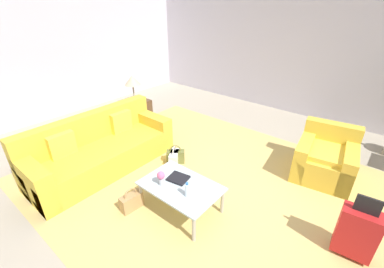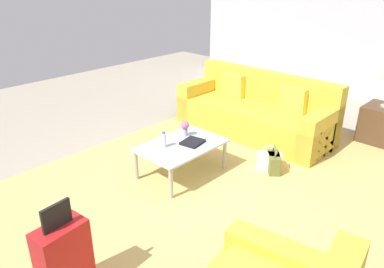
{
  "view_description": "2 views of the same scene",
  "coord_description": "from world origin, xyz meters",
  "px_view_note": "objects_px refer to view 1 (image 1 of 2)",
  "views": [
    {
      "loc": [
        1.48,
        -2.52,
        2.65
      ],
      "look_at": [
        -0.8,
        0.22,
        0.78
      ],
      "focal_mm": 24.0,
      "sensor_mm": 36.0,
      "label": 1
    },
    {
      "loc": [
        2.57,
        2.48,
        2.41
      ],
      "look_at": [
        0.11,
        0.16,
        0.92
      ],
      "focal_mm": 35.0,
      "sensor_mm": 36.0,
      "label": 2
    }
  ],
  "objects_px": {
    "table_lamp": "(132,81)",
    "handbag_white": "(174,158)",
    "coffee_table_book": "(178,178)",
    "flower_vase": "(161,177)",
    "water_bottle": "(187,190)",
    "armchair": "(325,159)",
    "side_table": "(136,111)",
    "suitcase_red": "(357,232)",
    "handbag_tan": "(132,201)",
    "couch": "(100,151)",
    "handbag_olive": "(176,156)",
    "coffee_table": "(181,188)"
  },
  "relations": [
    {
      "from": "table_lamp",
      "to": "handbag_white",
      "type": "distance_m",
      "value": 2.27
    },
    {
      "from": "coffee_table_book",
      "to": "flower_vase",
      "type": "bearing_deg",
      "value": -123.52
    },
    {
      "from": "water_bottle",
      "to": "handbag_white",
      "type": "height_order",
      "value": "water_bottle"
    },
    {
      "from": "armchair",
      "to": "side_table",
      "type": "distance_m",
      "value": 4.14
    },
    {
      "from": "water_bottle",
      "to": "suitcase_red",
      "type": "distance_m",
      "value": 1.98
    },
    {
      "from": "handbag_tan",
      "to": "suitcase_red",
      "type": "bearing_deg",
      "value": 24.27
    },
    {
      "from": "coffee_table_book",
      "to": "handbag_white",
      "type": "relative_size",
      "value": 0.75
    },
    {
      "from": "handbag_white",
      "to": "armchair",
      "type": "bearing_deg",
      "value": 33.35
    },
    {
      "from": "flower_vase",
      "to": "handbag_tan",
      "type": "xyz_separation_m",
      "value": [
        -0.32,
        -0.3,
        -0.41
      ]
    },
    {
      "from": "flower_vase",
      "to": "couch",
      "type": "bearing_deg",
      "value": 178.19
    },
    {
      "from": "handbag_olive",
      "to": "coffee_table",
      "type": "bearing_deg",
      "value": -43.31
    },
    {
      "from": "coffee_table",
      "to": "table_lamp",
      "type": "bearing_deg",
      "value": 151.82
    },
    {
      "from": "coffee_table",
      "to": "handbag_olive",
      "type": "xyz_separation_m",
      "value": [
        -0.87,
        0.82,
        -0.24
      ]
    },
    {
      "from": "handbag_white",
      "to": "couch",
      "type": "bearing_deg",
      "value": -137.91
    },
    {
      "from": "handbag_olive",
      "to": "handbag_white",
      "type": "bearing_deg",
      "value": -73.48
    },
    {
      "from": "couch",
      "to": "handbag_tan",
      "type": "relative_size",
      "value": 6.92
    },
    {
      "from": "table_lamp",
      "to": "handbag_tan",
      "type": "distance_m",
      "value": 3.11
    },
    {
      "from": "couch",
      "to": "handbag_olive",
      "type": "xyz_separation_m",
      "value": [
        0.94,
        0.92,
        -0.19
      ]
    },
    {
      "from": "coffee_table",
      "to": "side_table",
      "type": "bearing_deg",
      "value": 151.82
    },
    {
      "from": "side_table",
      "to": "coffee_table_book",
      "type": "bearing_deg",
      "value": -27.92
    },
    {
      "from": "coffee_table",
      "to": "table_lamp",
      "type": "height_order",
      "value": "table_lamp"
    },
    {
      "from": "coffee_table",
      "to": "coffee_table_book",
      "type": "bearing_deg",
      "value": 146.31
    },
    {
      "from": "couch",
      "to": "table_lamp",
      "type": "bearing_deg",
      "value": 122.0
    },
    {
      "from": "couch",
      "to": "suitcase_red",
      "type": "height_order",
      "value": "couch"
    },
    {
      "from": "suitcase_red",
      "to": "handbag_white",
      "type": "relative_size",
      "value": 2.37
    },
    {
      "from": "side_table",
      "to": "table_lamp",
      "type": "height_order",
      "value": "table_lamp"
    },
    {
      "from": "side_table",
      "to": "handbag_olive",
      "type": "distance_m",
      "value": 2.06
    },
    {
      "from": "side_table",
      "to": "handbag_white",
      "type": "height_order",
      "value": "side_table"
    },
    {
      "from": "coffee_table_book",
      "to": "handbag_olive",
      "type": "xyz_separation_m",
      "value": [
        -0.75,
        0.74,
        -0.3
      ]
    },
    {
      "from": "coffee_table",
      "to": "coffee_table_book",
      "type": "distance_m",
      "value": 0.16
    },
    {
      "from": "side_table",
      "to": "armchair",
      "type": "bearing_deg",
      "value": 9.26
    },
    {
      "from": "couch",
      "to": "coffee_table_book",
      "type": "height_order",
      "value": "couch"
    },
    {
      "from": "flower_vase",
      "to": "suitcase_red",
      "type": "xyz_separation_m",
      "value": [
        2.22,
        0.85,
        -0.18
      ]
    },
    {
      "from": "handbag_white",
      "to": "handbag_tan",
      "type": "xyz_separation_m",
      "value": [
        0.31,
        -1.21,
        0.0
      ]
    },
    {
      "from": "flower_vase",
      "to": "coffee_table",
      "type": "bearing_deg",
      "value": 34.29
    },
    {
      "from": "armchair",
      "to": "suitcase_red",
      "type": "relative_size",
      "value": 1.26
    },
    {
      "from": "table_lamp",
      "to": "flower_vase",
      "type": "bearing_deg",
      "value": -32.6
    },
    {
      "from": "handbag_tan",
      "to": "table_lamp",
      "type": "bearing_deg",
      "value": 139.27
    },
    {
      "from": "coffee_table",
      "to": "suitcase_red",
      "type": "xyz_separation_m",
      "value": [
        2.0,
        0.7,
        -0.01
      ]
    },
    {
      "from": "couch",
      "to": "armchair",
      "type": "relative_size",
      "value": 2.31
    },
    {
      "from": "water_bottle",
      "to": "handbag_tan",
      "type": "bearing_deg",
      "value": -154.97
    },
    {
      "from": "coffee_table",
      "to": "coffee_table_book",
      "type": "height_order",
      "value": "coffee_table_book"
    },
    {
      "from": "couch",
      "to": "side_table",
      "type": "bearing_deg",
      "value": 122.0
    },
    {
      "from": "coffee_table",
      "to": "water_bottle",
      "type": "bearing_deg",
      "value": -26.57
    },
    {
      "from": "water_bottle",
      "to": "table_lamp",
      "type": "bearing_deg",
      "value": 151.93
    },
    {
      "from": "side_table",
      "to": "table_lamp",
      "type": "relative_size",
      "value": 0.96
    },
    {
      "from": "coffee_table_book",
      "to": "handbag_tan",
      "type": "xyz_separation_m",
      "value": [
        -0.42,
        -0.53,
        -0.3
      ]
    },
    {
      "from": "couch",
      "to": "coffee_table_book",
      "type": "distance_m",
      "value": 1.69
    },
    {
      "from": "suitcase_red",
      "to": "couch",
      "type": "bearing_deg",
      "value": -168.11
    },
    {
      "from": "table_lamp",
      "to": "handbag_tan",
      "type": "bearing_deg",
      "value": -40.73
    }
  ]
}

